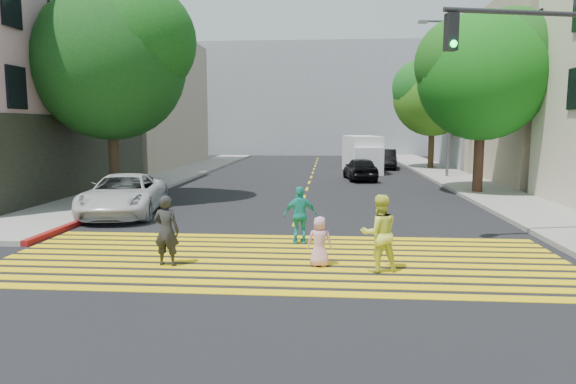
# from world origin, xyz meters

# --- Properties ---
(ground) EXTENTS (120.00, 120.00, 0.00)m
(ground) POSITION_xyz_m (0.00, 0.00, 0.00)
(ground) COLOR black
(sidewalk_left) EXTENTS (3.00, 40.00, 0.15)m
(sidewalk_left) POSITION_xyz_m (-8.50, 22.00, 0.07)
(sidewalk_left) COLOR gray
(sidewalk_left) RESTS_ON ground
(sidewalk_right) EXTENTS (3.00, 60.00, 0.15)m
(sidewalk_right) POSITION_xyz_m (8.50, 15.00, 0.07)
(sidewalk_right) COLOR gray
(sidewalk_right) RESTS_ON ground
(curb_red) EXTENTS (0.20, 8.00, 0.16)m
(curb_red) POSITION_xyz_m (-6.90, 6.00, 0.08)
(curb_red) COLOR maroon
(curb_red) RESTS_ON ground
(crosswalk) EXTENTS (13.40, 5.30, 0.01)m
(crosswalk) POSITION_xyz_m (0.00, 1.28, 0.01)
(crosswalk) COLOR yellow
(crosswalk) RESTS_ON ground
(lane_line) EXTENTS (0.12, 34.40, 0.01)m
(lane_line) POSITION_xyz_m (0.00, 22.50, 0.01)
(lane_line) COLOR yellow
(lane_line) RESTS_ON ground
(building_left_tan) EXTENTS (12.00, 16.00, 10.00)m
(building_left_tan) POSITION_xyz_m (-16.00, 28.00, 5.00)
(building_left_tan) COLOR tan
(building_left_tan) RESTS_ON ground
(building_right_grey) EXTENTS (10.00, 10.00, 10.00)m
(building_right_grey) POSITION_xyz_m (15.00, 30.00, 5.00)
(building_right_grey) COLOR gray
(building_right_grey) RESTS_ON ground
(backdrop_block) EXTENTS (30.00, 8.00, 12.00)m
(backdrop_block) POSITION_xyz_m (0.00, 48.00, 6.00)
(backdrop_block) COLOR gray
(backdrop_block) RESTS_ON ground
(tree_left) EXTENTS (7.83, 7.51, 8.86)m
(tree_left) POSITION_xyz_m (-7.77, 10.17, 5.97)
(tree_left) COLOR black
(tree_left) RESTS_ON ground
(tree_right_near) EXTENTS (6.92, 6.49, 8.41)m
(tree_right_near) POSITION_xyz_m (8.02, 13.55, 5.69)
(tree_right_near) COLOR black
(tree_right_near) RESTS_ON ground
(tree_right_far) EXTENTS (6.73, 6.46, 8.24)m
(tree_right_far) POSITION_xyz_m (8.51, 27.25, 5.56)
(tree_right_far) COLOR #362616
(tree_right_far) RESTS_ON ground
(pedestrian_man) EXTENTS (0.63, 0.45, 1.62)m
(pedestrian_man) POSITION_xyz_m (-2.56, 0.52, 0.81)
(pedestrian_man) COLOR #262627
(pedestrian_man) RESTS_ON ground
(pedestrian_woman) EXTENTS (0.95, 0.82, 1.70)m
(pedestrian_woman) POSITION_xyz_m (2.19, 0.44, 0.85)
(pedestrian_woman) COLOR #EAF249
(pedestrian_woman) RESTS_ON ground
(pedestrian_child) EXTENTS (0.57, 0.38, 1.15)m
(pedestrian_child) POSITION_xyz_m (0.90, 0.73, 0.57)
(pedestrian_child) COLOR pink
(pedestrian_child) RESTS_ON ground
(pedestrian_extra) EXTENTS (0.96, 0.53, 1.55)m
(pedestrian_extra) POSITION_xyz_m (0.33, 3.03, 0.77)
(pedestrian_extra) COLOR teal
(pedestrian_extra) RESTS_ON ground
(white_sedan) EXTENTS (3.20, 5.52, 1.45)m
(white_sedan) POSITION_xyz_m (-6.20, 6.99, 0.72)
(white_sedan) COLOR silver
(white_sedan) RESTS_ON ground
(dark_car_near) EXTENTS (2.05, 4.12, 1.35)m
(dark_car_near) POSITION_xyz_m (2.92, 19.45, 0.68)
(dark_car_near) COLOR black
(dark_car_near) RESTS_ON ground
(silver_car) EXTENTS (2.02, 4.67, 1.34)m
(silver_car) POSITION_xyz_m (3.59, 28.43, 0.67)
(silver_car) COLOR gray
(silver_car) RESTS_ON ground
(dark_car_parked) EXTENTS (1.86, 4.42, 1.42)m
(dark_car_parked) POSITION_xyz_m (5.28, 27.84, 0.71)
(dark_car_parked) COLOR black
(dark_car_parked) RESTS_ON ground
(white_van) EXTENTS (2.55, 5.43, 2.47)m
(white_van) POSITION_xyz_m (3.37, 24.64, 1.17)
(white_van) COLOR white
(white_van) RESTS_ON ground
(traffic_signal) EXTENTS (4.29, 1.35, 6.42)m
(traffic_signal) POSITION_xyz_m (6.86, 3.43, 4.16)
(traffic_signal) COLOR black
(traffic_signal) RESTS_ON ground
(street_lamp) EXTENTS (2.12, 0.46, 9.37)m
(street_lamp) POSITION_xyz_m (7.98, 20.72, 5.38)
(street_lamp) COLOR slate
(street_lamp) RESTS_ON ground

